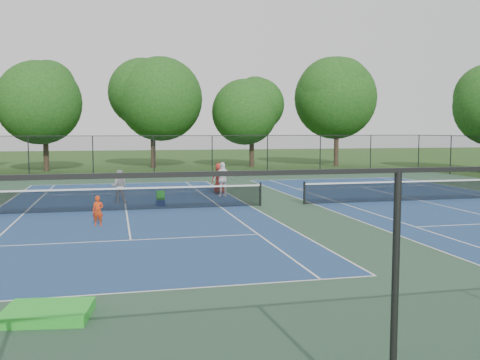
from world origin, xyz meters
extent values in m
plane|color=#234716|center=(0.00, 0.00, 0.00)|extent=(140.00, 140.00, 0.00)
cube|color=#294931|center=(0.00, 0.00, 0.00)|extent=(36.00, 36.00, 0.01)
cube|color=navy|center=(-7.00, 0.00, 0.01)|extent=(10.97, 23.77, 0.00)
cube|color=white|center=(-7.00, 11.88, 0.01)|extent=(10.97, 0.06, 0.00)
cube|color=white|center=(-7.00, -11.88, 0.01)|extent=(10.97, 0.06, 0.00)
cube|color=white|center=(-1.51, 0.00, 0.01)|extent=(0.06, 23.77, 0.00)
cube|color=white|center=(-11.12, 0.00, 0.01)|extent=(0.06, 23.77, 0.00)
cube|color=white|center=(-2.88, 0.00, 0.01)|extent=(0.06, 23.77, 0.00)
cube|color=white|center=(-7.00, 6.40, 0.01)|extent=(8.23, 0.06, 0.00)
cube|color=white|center=(-7.00, -6.40, 0.01)|extent=(8.23, 0.06, 0.00)
cube|color=white|center=(-7.00, 0.00, 0.01)|extent=(0.06, 12.80, 0.00)
cylinder|color=black|center=(-1.05, 0.00, 0.54)|extent=(0.10, 0.10, 1.07)
cube|color=black|center=(-7.00, 0.00, 0.47)|extent=(11.90, 0.01, 0.90)
cube|color=white|center=(-7.00, 0.00, 0.95)|extent=(11.90, 0.04, 0.07)
cube|color=navy|center=(7.00, 0.00, 0.01)|extent=(10.97, 23.77, 0.00)
cube|color=white|center=(7.00, 11.88, 0.01)|extent=(10.97, 0.06, 0.00)
cube|color=white|center=(1.51, 0.00, 0.01)|extent=(0.06, 23.77, 0.00)
cube|color=white|center=(2.88, 0.00, 0.01)|extent=(0.06, 23.77, 0.00)
cube|color=white|center=(7.00, 6.40, 0.01)|extent=(8.23, 0.06, 0.00)
cube|color=white|center=(7.00, 0.00, 0.01)|extent=(0.06, 12.80, 0.00)
cylinder|color=black|center=(1.05, 0.00, 0.54)|extent=(0.10, 0.10, 1.07)
cube|color=black|center=(7.00, 0.00, 0.47)|extent=(11.90, 0.01, 0.90)
cube|color=white|center=(7.00, 0.00, 0.95)|extent=(11.90, 0.04, 0.07)
cylinder|color=black|center=(-13.50, 18.00, 1.50)|extent=(0.08, 0.08, 3.00)
cylinder|color=black|center=(-9.00, 18.00, 1.50)|extent=(0.08, 0.08, 3.00)
cylinder|color=black|center=(-4.50, 18.00, 1.50)|extent=(0.08, 0.08, 3.00)
cylinder|color=black|center=(-4.50, -18.00, 1.50)|extent=(0.08, 0.08, 3.00)
cylinder|color=black|center=(0.00, 18.00, 1.50)|extent=(0.08, 0.08, 3.00)
cylinder|color=black|center=(4.50, 18.00, 1.50)|extent=(0.08, 0.08, 3.00)
cylinder|color=black|center=(9.00, 18.00, 1.50)|extent=(0.08, 0.08, 3.00)
cylinder|color=black|center=(13.50, 18.00, 1.50)|extent=(0.08, 0.08, 3.00)
cylinder|color=black|center=(18.00, 18.00, 1.50)|extent=(0.08, 0.08, 3.00)
cylinder|color=black|center=(18.00, 13.50, 1.50)|extent=(0.08, 0.08, 3.00)
cube|color=black|center=(0.00, 18.00, 1.50)|extent=(36.00, 0.01, 3.00)
cube|color=black|center=(0.00, 18.00, 3.00)|extent=(36.00, 0.05, 0.05)
cylinder|color=#2D2116|center=(-13.00, 24.00, 1.89)|extent=(0.44, 0.44, 3.78)
sphere|color=#103C10|center=(-13.00, 24.00, 5.65)|extent=(6.80, 6.80, 6.80)
sphere|color=#103C10|center=(-13.00, 24.00, 6.31)|extent=(5.58, 5.58, 5.58)
sphere|color=#103C10|center=(-13.00, 24.00, 6.98)|extent=(4.35, 4.35, 4.35)
cylinder|color=#2D2116|center=(-4.00, 26.00, 2.07)|extent=(0.44, 0.44, 4.14)
sphere|color=#103C10|center=(-4.00, 26.00, 6.23)|extent=(7.60, 7.60, 7.60)
sphere|color=#103C10|center=(-4.00, 26.00, 6.85)|extent=(6.23, 6.23, 6.23)
sphere|color=#103C10|center=(-4.00, 26.00, 7.48)|extent=(4.86, 4.86, 4.86)
cylinder|color=#2D2116|center=(5.00, 25.00, 1.71)|extent=(0.44, 0.44, 3.42)
sphere|color=#103C10|center=(5.00, 25.00, 5.07)|extent=(6.00, 6.00, 6.00)
sphere|color=#103C10|center=(5.00, 25.00, 5.77)|extent=(4.92, 4.92, 4.92)
sphere|color=#103C10|center=(5.00, 25.00, 6.48)|extent=(3.84, 3.84, 3.84)
cylinder|color=#2D2116|center=(13.00, 24.00, 2.16)|extent=(0.44, 0.44, 4.32)
sphere|color=#103C10|center=(13.00, 24.00, 6.46)|extent=(7.80, 7.80, 7.80)
sphere|color=#103C10|center=(13.00, 24.00, 7.08)|extent=(6.40, 6.40, 6.40)
sphere|color=#103C10|center=(13.00, 24.00, 7.69)|extent=(4.99, 4.99, 4.99)
imported|color=#E93C0F|center=(-8.05, -3.54, 0.54)|extent=(0.44, 0.34, 1.09)
imported|color=#949497|center=(-7.26, 2.45, 0.78)|extent=(0.82, 0.68, 1.56)
imported|color=white|center=(-2.01, 3.79, 0.89)|extent=(1.08, 0.54, 1.78)
imported|color=maroon|center=(-1.94, 5.21, 0.83)|extent=(0.81, 0.53, 1.66)
cube|color=navy|center=(-5.45, 1.09, 0.14)|extent=(0.42, 0.34, 0.27)
cube|color=green|center=(-5.45, 1.09, 0.48)|extent=(0.36, 0.30, 0.41)
cube|color=green|center=(-8.68, -13.10, 0.11)|extent=(1.67, 1.35, 0.21)
camera|label=1|loc=(-7.43, -23.11, 3.43)|focal=40.00mm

